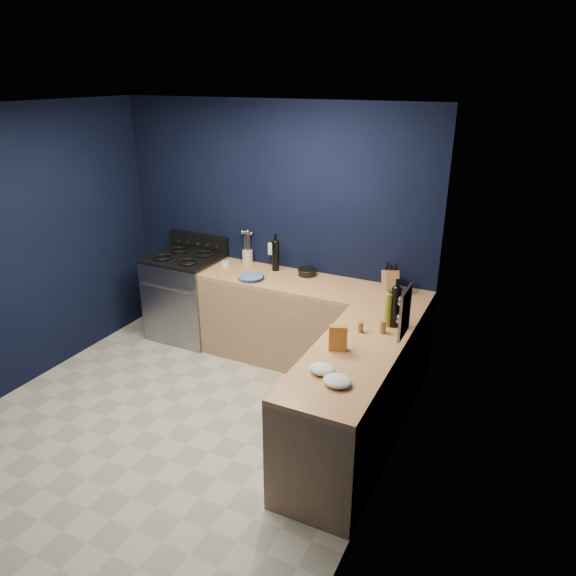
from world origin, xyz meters
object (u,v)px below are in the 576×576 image
Objects in this scene: utensil_crock at (248,257)px; plate_stack at (251,278)px; crouton_bag at (338,338)px; gas_range at (187,298)px; knife_block at (390,282)px.

plate_stack is at bearing -56.46° from utensil_crock.
plate_stack is 1.80× the size of utensil_crock.
plate_stack is 0.50m from utensil_crock.
crouton_bag reaches higher than plate_stack.
knife_block reaches higher than gas_range.
crouton_bag is (2.25, -1.14, 0.54)m from gas_range.
utensil_crock is 1.64m from knife_block.
utensil_crock is at bearing 145.32° from knife_block.
knife_block reaches higher than utensil_crock.
crouton_bag is (1.59, -1.41, 0.03)m from utensil_crock.
utensil_crock reaches higher than gas_range.
plate_stack is at bearing 161.64° from knife_block.
plate_stack is at bearing 122.95° from crouton_bag.
utensil_crock reaches higher than plate_stack.
crouton_bag is at bearing -37.02° from plate_stack.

